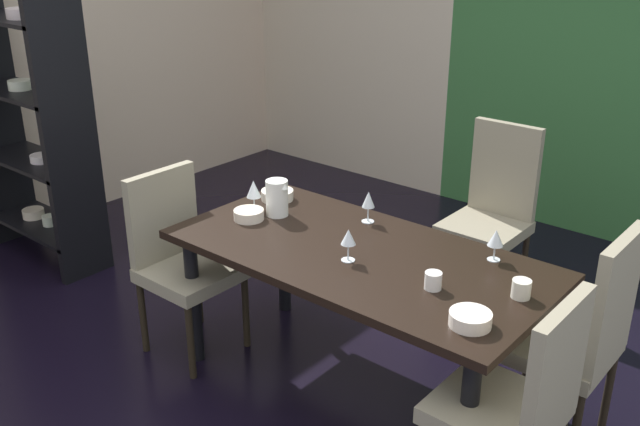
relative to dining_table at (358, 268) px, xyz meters
name	(u,v)px	position (x,y,z in m)	size (l,w,h in m)	color
ground_plane	(230,397)	(-0.42, -0.45, -0.66)	(5.44, 6.17, 0.02)	black
back_panel_interior	(347,12)	(-2.09, 2.58, 0.74)	(2.10, 0.10, 2.79)	beige
dining_table	(358,268)	(0.00, 0.00, 0.00)	(1.76, 0.88, 0.74)	black
chair_head_far	(493,207)	(0.03, 1.29, -0.09)	(0.44, 0.45, 1.05)	gray
chair_left_near	(180,254)	(-0.94, -0.28, -0.12)	(0.44, 0.44, 0.96)	gray
chair_right_far	(580,333)	(0.94, 0.28, -0.10)	(0.44, 0.44, 1.02)	gray
chair_right_near	(519,400)	(0.94, -0.28, -0.12)	(0.44, 0.44, 0.97)	gray
display_shelf	(30,126)	(-2.51, -0.16, 0.26)	(0.96, 0.36, 1.81)	black
wine_glass_corner	(368,200)	(-0.17, 0.30, 0.20)	(0.06, 0.06, 0.16)	silver
wine_glass_near_window	(348,238)	(0.02, -0.11, 0.20)	(0.07, 0.07, 0.15)	silver
wine_glass_east	(496,239)	(0.52, 0.31, 0.19)	(0.07, 0.07, 0.15)	silver
wine_glass_right	(254,189)	(-0.72, 0.06, 0.19)	(0.08, 0.08, 0.16)	silver
serving_bowl_rear	(277,195)	(-0.72, 0.23, 0.11)	(0.17, 0.17, 0.05)	white
serving_bowl_south	(249,215)	(-0.64, -0.06, 0.11)	(0.15, 0.15, 0.05)	#F2E1C7
serving_bowl_west	(470,319)	(0.70, -0.24, 0.11)	(0.16, 0.16, 0.05)	#F1E2D0
cup_center	(521,289)	(0.76, 0.08, 0.13)	(0.08, 0.08, 0.08)	silver
cup_left	(433,281)	(0.45, -0.09, 0.12)	(0.07, 0.07, 0.07)	silver
pitcher_near_shelf	(277,198)	(-0.57, 0.08, 0.18)	(0.13, 0.11, 0.19)	white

